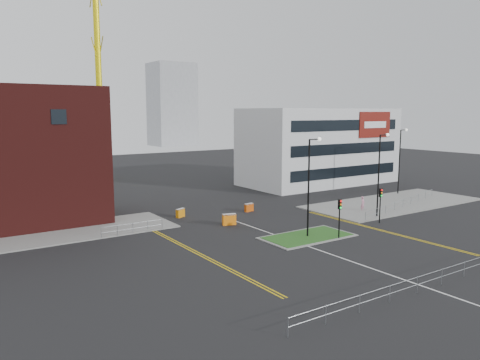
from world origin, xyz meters
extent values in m
plane|color=black|center=(0.00, 0.00, 0.00)|extent=(200.00, 200.00, 0.00)
cube|color=slate|center=(-20.00, 22.00, 0.06)|extent=(28.00, 8.00, 0.12)
cube|color=slate|center=(22.00, 14.00, 0.06)|extent=(24.00, 10.00, 0.12)
cube|color=slate|center=(2.00, 8.00, 0.04)|extent=(8.60, 4.60, 0.08)
cube|color=#22521B|center=(2.00, 8.00, 0.06)|extent=(8.00, 4.00, 0.12)
cube|color=#491412|center=(-20.00, 28.00, 7.00)|extent=(18.00, 10.00, 14.00)
cube|color=black|center=(-16.00, 22.98, 11.00)|extent=(1.40, 0.10, 1.40)
cube|color=silver|center=(26.00, 32.00, 6.00)|extent=(25.00, 12.00, 12.00)
cube|color=black|center=(26.00, 25.98, 2.50)|extent=(22.00, 0.10, 1.60)
cube|color=black|center=(26.00, 25.98, 6.00)|extent=(22.00, 0.10, 1.60)
cube|color=black|center=(26.00, 25.98, 9.50)|extent=(22.00, 0.10, 1.60)
cube|color=#63110B|center=(32.00, 25.92, 9.50)|extent=(7.00, 0.15, 4.00)
cube|color=white|center=(32.00, 25.82, 9.50)|extent=(5.00, 0.05, 1.00)
cylinder|color=yellow|center=(-2.00, 55.00, 19.09)|extent=(1.00, 1.00, 38.18)
cylinder|color=black|center=(2.00, 8.00, 4.50)|extent=(0.16, 0.16, 9.00)
cylinder|color=black|center=(2.60, 8.00, 9.00)|extent=(1.20, 0.10, 0.10)
sphere|color=silver|center=(3.20, 8.00, 9.00)|extent=(0.36, 0.36, 0.36)
cylinder|color=black|center=(14.00, 10.00, 4.50)|extent=(0.16, 0.16, 9.00)
cylinder|color=black|center=(14.60, 10.00, 9.00)|extent=(1.20, 0.10, 0.10)
sphere|color=silver|center=(15.20, 10.00, 9.00)|extent=(0.36, 0.36, 0.36)
cylinder|color=black|center=(28.00, 18.00, 4.50)|extent=(0.16, 0.16, 9.00)
cylinder|color=black|center=(28.60, 18.00, 9.00)|extent=(1.20, 0.10, 0.10)
sphere|color=silver|center=(29.20, 18.00, 9.00)|extent=(0.36, 0.36, 0.36)
cylinder|color=black|center=(4.00, 6.00, 1.50)|extent=(0.12, 0.12, 3.00)
cube|color=black|center=(4.00, 6.00, 3.20)|extent=(0.28, 0.22, 0.90)
sphere|color=red|center=(4.00, 5.87, 3.50)|extent=(0.18, 0.18, 0.18)
sphere|color=orange|center=(4.00, 5.87, 3.20)|extent=(0.18, 0.18, 0.18)
sphere|color=#0CCC33|center=(4.00, 5.87, 2.90)|extent=(0.18, 0.18, 0.18)
cylinder|color=black|center=(12.00, 8.00, 1.50)|extent=(0.12, 0.12, 3.00)
cube|color=black|center=(12.00, 8.00, 3.20)|extent=(0.28, 0.22, 0.90)
sphere|color=red|center=(12.00, 7.87, 3.50)|extent=(0.18, 0.18, 0.18)
sphere|color=orange|center=(12.00, 7.87, 3.20)|extent=(0.18, 0.18, 0.18)
sphere|color=#0CCC33|center=(12.00, 7.87, 2.90)|extent=(0.18, 0.18, 0.18)
cylinder|color=gray|center=(0.00, -6.00, 1.05)|extent=(24.00, 0.04, 0.04)
cylinder|color=gray|center=(0.00, -6.00, 0.55)|extent=(24.00, 0.04, 0.04)
cylinder|color=gray|center=(-12.00, -6.00, 0.55)|extent=(0.05, 0.05, 1.10)
cylinder|color=gray|center=(-11.00, 18.00, 1.05)|extent=(6.00, 0.04, 0.04)
cylinder|color=gray|center=(-11.00, 18.00, 0.55)|extent=(6.00, 0.04, 0.04)
cylinder|color=gray|center=(-14.00, 18.00, 0.55)|extent=(0.05, 0.05, 1.10)
cylinder|color=gray|center=(-8.00, 18.00, 0.55)|extent=(0.05, 0.05, 1.10)
cylinder|color=gray|center=(20.50, 11.50, 1.05)|extent=(19.01, 5.04, 0.04)
cylinder|color=gray|center=(20.50, 11.50, 0.55)|extent=(19.01, 5.04, 0.04)
cylinder|color=gray|center=(11.00, 9.00, 0.55)|extent=(0.05, 0.05, 1.10)
cylinder|color=gray|center=(30.00, 14.00, 0.55)|extent=(0.05, 0.05, 1.10)
cube|color=silver|center=(0.00, 2.00, 0.01)|extent=(0.15, 30.00, 0.01)
cube|color=gold|center=(-9.00, 10.00, 0.01)|extent=(0.12, 24.00, 0.01)
cube|color=gold|center=(-8.70, 10.00, 0.01)|extent=(0.12, 24.00, 0.01)
cube|color=gold|center=(9.50, 6.00, 0.01)|extent=(0.12, 20.00, 0.01)
cube|color=gold|center=(9.80, 6.00, 0.01)|extent=(0.12, 20.00, 0.01)
cube|color=gray|center=(10.00, 130.00, 8.00)|extent=(24.00, 12.00, 16.00)
cube|color=gray|center=(45.00, 125.00, 14.00)|extent=(14.00, 12.00, 28.00)
imported|color=#C7819B|center=(15.01, 12.93, 0.89)|extent=(0.75, 0.62, 1.77)
cube|color=orange|center=(-1.47, 16.00, 0.57)|extent=(1.45, 0.81, 1.15)
cube|color=silver|center=(-1.47, 16.00, 1.09)|extent=(1.45, 0.81, 0.14)
cube|color=orange|center=(-4.00, 21.99, 0.48)|extent=(1.20, 0.82, 0.95)
cube|color=silver|center=(-4.00, 21.99, 0.91)|extent=(1.20, 0.82, 0.11)
cube|color=#CD4C0B|center=(3.98, 20.24, 0.47)|extent=(1.17, 0.51, 0.94)
cube|color=silver|center=(3.98, 20.24, 0.90)|extent=(1.17, 0.51, 0.11)
camera|label=1|loc=(-26.61, -23.32, 11.43)|focal=35.00mm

